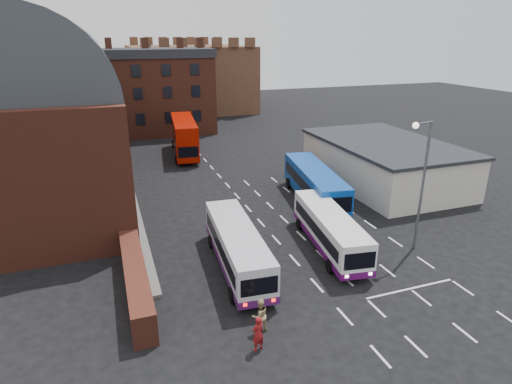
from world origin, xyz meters
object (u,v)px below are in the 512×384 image
object	(u,v)px
bus_white_inbound	(330,228)
bus_white_outbound	(237,245)
street_lamp	(421,175)
bus_blue	(315,183)
bus_red_double	(184,136)
pedestrian_red	(258,334)
pedestrian_beige	(260,315)

from	to	relation	value
bus_white_inbound	bus_white_outbound	bearing A→B (deg)	11.56
bus_white_inbound	street_lamp	xyz separation A→B (m)	(5.34, -2.07, 3.91)
bus_blue	bus_red_double	bearing A→B (deg)	-59.03
pedestrian_red	bus_white_outbound	bearing A→B (deg)	-119.16
bus_blue	street_lamp	bearing A→B (deg)	111.87
bus_blue	street_lamp	world-z (taller)	street_lamp
street_lamp	bus_white_inbound	bearing A→B (deg)	158.80
bus_white_inbound	bus_red_double	bearing A→B (deg)	-72.22
street_lamp	pedestrian_beige	bearing A→B (deg)	-160.46
bus_white_outbound	street_lamp	world-z (taller)	street_lamp
bus_blue	pedestrian_red	size ratio (longest dim) A/B	6.29
pedestrian_red	pedestrian_beige	distance (m)	1.42
pedestrian_red	street_lamp	bearing A→B (deg)	-175.38
bus_white_outbound	bus_red_double	world-z (taller)	bus_red_double
bus_white_outbound	bus_red_double	distance (m)	28.40
bus_white_outbound	bus_blue	size ratio (longest dim) A/B	0.88
bus_blue	bus_red_double	xyz separation A→B (m)	(-7.78, 19.64, 0.54)
bus_white_inbound	bus_red_double	distance (m)	28.32
pedestrian_beige	street_lamp	bearing A→B (deg)	-172.49
bus_white_outbound	bus_red_double	size ratio (longest dim) A/B	0.90
bus_white_inbound	bus_blue	distance (m)	8.82
bus_white_outbound	bus_blue	distance (m)	13.13
bus_red_double	street_lamp	distance (m)	31.78
bus_red_double	street_lamp	xyz separation A→B (m)	(10.07, -29.98, 3.11)
bus_red_double	bus_white_inbound	bearing A→B (deg)	106.28
bus_white_inbound	pedestrian_red	distance (m)	11.43
bus_white_inbound	bus_blue	xyz separation A→B (m)	(3.05, 8.27, 0.26)
bus_white_inbound	street_lamp	world-z (taller)	street_lamp
bus_white_outbound	street_lamp	xyz separation A→B (m)	(12.15, -1.67, 3.85)
bus_red_double	pedestrian_beige	xyz separation A→B (m)	(-2.87, -34.58, -1.46)
street_lamp	pedestrian_red	bearing A→B (deg)	-156.43
bus_white_inbound	pedestrian_red	world-z (taller)	bus_white_inbound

